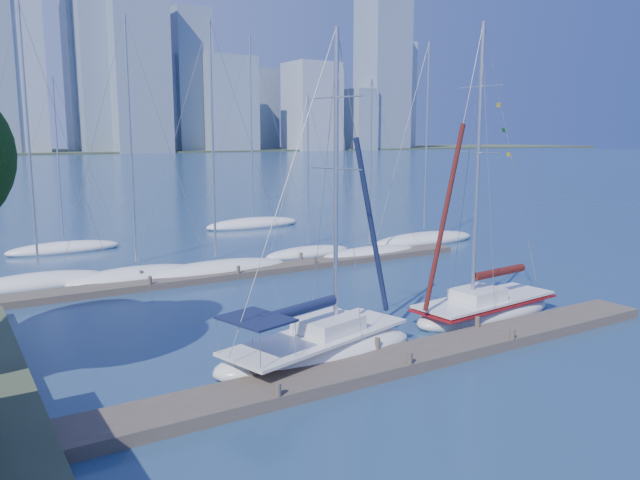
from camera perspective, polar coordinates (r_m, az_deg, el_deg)
ground at (r=22.36m, az=6.66°, el=-11.45°), size 700.00×700.00×0.00m
near_dock at (r=22.29m, az=6.67°, el=-10.97°), size 26.00×2.00×0.40m
far_dock at (r=36.49m, az=-6.55°, el=-2.89°), size 30.00×1.80×0.36m
sailboat_navy at (r=22.55m, az=-0.20°, el=-8.61°), size 8.46×4.64×12.22m
sailboat_maroon at (r=28.53m, az=14.87°, el=-4.78°), size 7.79×3.17×13.06m
bg_boat_0 at (r=36.48m, az=-24.27°, el=-3.50°), size 7.42×2.91×14.97m
bg_boat_1 at (r=36.00m, az=-16.37°, el=-3.19°), size 7.99×4.70×14.61m
bg_boat_2 at (r=36.68m, az=-9.46°, el=-2.72°), size 9.03×2.70×14.69m
bg_boat_3 at (r=41.92m, az=-1.08°, el=-1.15°), size 6.57×3.09×10.86m
bg_boat_4 at (r=41.59m, az=4.55°, el=-1.24°), size 7.70×2.26×11.87m
bg_boat_5 at (r=47.37m, az=9.47°, el=0.04°), size 9.53×3.28×15.03m
bg_boat_6 at (r=46.89m, az=-22.36°, el=-0.70°), size 7.79×3.22×12.24m
bg_boat_7 at (r=55.40m, az=-6.15°, el=1.51°), size 9.11×5.47×16.79m
skyline at (r=309.75m, az=-25.36°, el=13.55°), size 503.38×51.31×98.89m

